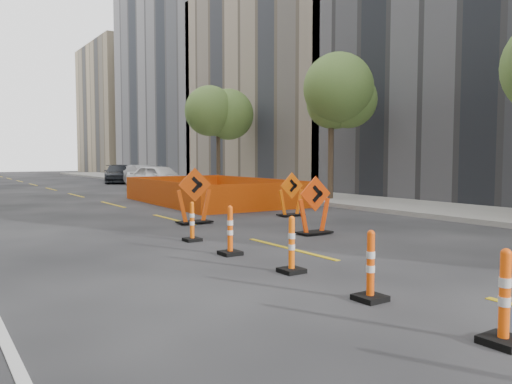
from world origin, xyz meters
TOP-DOWN VIEW (x-y plane):
  - ground_plane at (0.00, 0.00)m, footprint 140.00×140.00m
  - sidewalk_right at (9.00, 12.00)m, footprint 4.00×90.00m
  - bld_right_c at (17.00, 23.80)m, footprint 12.00×16.00m
  - bld_right_d at (17.00, 40.20)m, footprint 12.00×18.00m
  - bld_right_e at (17.00, 58.60)m, footprint 12.00×14.00m
  - tree_r_b at (8.40, 12.00)m, footprint 2.80×2.80m
  - tree_r_c at (8.40, 22.00)m, footprint 2.80×2.80m
  - channelizer_2 at (-1.48, -1.58)m, footprint 0.40×0.40m
  - channelizer_3 at (-1.44, 0.33)m, footprint 0.38×0.38m
  - channelizer_4 at (-1.32, 2.23)m, footprint 0.38×0.38m
  - channelizer_5 at (-1.39, 4.14)m, footprint 0.39×0.39m
  - channelizer_6 at (-1.29, 6.05)m, footprint 0.37×0.37m
  - chevron_sign_left at (0.14, 8.78)m, footprint 1.20×0.84m
  - chevron_sign_center at (1.76, 5.27)m, footprint 1.06×0.72m
  - chevron_sign_right at (3.66, 8.70)m, footprint 1.00×0.64m
  - safety_fence at (3.82, 14.49)m, footprint 5.10×8.35m
  - parked_car_near at (4.94, 22.83)m, footprint 3.12×4.84m
  - parked_car_mid at (5.98, 27.85)m, footprint 1.53×4.34m
  - parked_car_far at (5.80, 33.00)m, footprint 3.23×5.13m

SIDE VIEW (x-z plane):
  - ground_plane at x=0.00m, z-range 0.00..0.00m
  - sidewalk_right at x=9.00m, z-range 0.00..0.15m
  - channelizer_6 at x=-1.29m, z-range 0.00..0.93m
  - channelizer_4 at x=-1.32m, z-range 0.00..0.97m
  - channelizer_3 at x=-1.44m, z-range 0.00..0.98m
  - channelizer_5 at x=-1.39m, z-range 0.00..1.00m
  - channelizer_2 at x=-1.48m, z-range 0.00..1.02m
  - safety_fence at x=3.82m, z-range 0.00..1.02m
  - parked_car_far at x=5.80m, z-range 0.00..1.38m
  - parked_car_mid at x=5.98m, z-range 0.00..1.43m
  - chevron_sign_right at x=3.66m, z-range 0.00..1.45m
  - chevron_sign_center at x=1.76m, z-range 0.00..1.48m
  - parked_car_near at x=4.94m, z-range 0.00..1.53m
  - chevron_sign_left at x=0.14m, z-range 0.00..1.65m
  - tree_r_b at x=8.40m, z-range 1.55..7.50m
  - tree_r_c at x=8.40m, z-range 1.55..7.50m
  - bld_right_c at x=17.00m, z-range 0.00..14.00m
  - bld_right_e at x=17.00m, z-range 0.00..16.00m
  - bld_right_d at x=17.00m, z-range 0.00..20.00m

